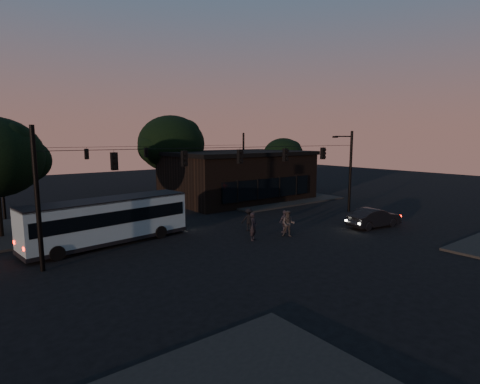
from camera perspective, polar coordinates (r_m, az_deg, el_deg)
ground at (r=24.58m, az=5.79°, el=-8.00°), size 120.00×120.00×0.00m
sidewalk_far_right at (r=42.58m, az=4.49°, el=-0.96°), size 14.00×10.00×0.15m
building at (r=41.82m, az=-0.34°, el=2.53°), size 15.40×10.41×5.40m
tree_behind at (r=44.02m, az=-10.42°, el=7.23°), size 7.60×7.60×9.43m
tree_right at (r=49.12m, az=6.59°, el=5.58°), size 5.20×5.20×6.86m
signal_rig_near at (r=26.75m, az=0.00°, el=3.07°), size 26.24×0.30×7.50m
signal_rig_far at (r=40.56m, az=-14.06°, el=4.23°), size 26.24×0.30×7.50m
bus at (r=25.74m, az=-19.40°, el=-3.86°), size 10.79×3.71×2.98m
car at (r=30.83m, az=19.76°, el=-3.69°), size 4.69×2.23×1.48m
pedestrian_a at (r=25.30m, az=2.05°, el=-5.26°), size 0.83×0.76×1.90m
pedestrian_b at (r=26.39m, az=7.37°, el=-4.81°), size 1.13×1.14×1.86m
pedestrian_c at (r=27.42m, az=6.83°, el=-4.50°), size 1.00×0.46×1.67m
pedestrian_d at (r=27.89m, az=1.36°, el=-4.20°), size 1.27×1.07×1.70m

